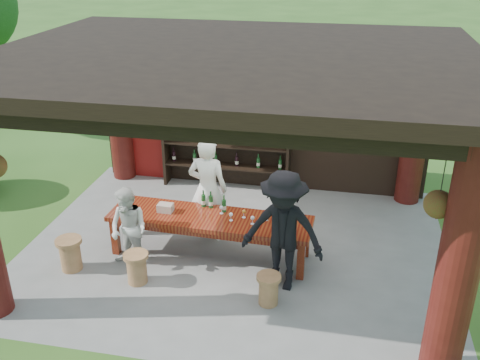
% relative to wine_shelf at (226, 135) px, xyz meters
% --- Properties ---
extents(ground, '(90.00, 90.00, 0.00)m').
position_rel_wine_shelf_xyz_m(ground, '(0.72, -2.45, -1.22)').
color(ground, '#2D5119').
rests_on(ground, ground).
extents(pavilion, '(7.50, 6.00, 3.60)m').
position_rel_wine_shelf_xyz_m(pavilion, '(0.70, -2.02, 0.91)').
color(pavilion, slate).
rests_on(pavilion, ground).
extents(wine_shelf, '(2.77, 0.42, 2.43)m').
position_rel_wine_shelf_xyz_m(wine_shelf, '(0.00, 0.00, 0.00)').
color(wine_shelf, black).
rests_on(wine_shelf, ground).
extents(tasting_table, '(3.51, 1.03, 0.75)m').
position_rel_wine_shelf_xyz_m(tasting_table, '(0.33, -2.75, -0.59)').
color(tasting_table, '#54130C').
rests_on(tasting_table, ground).
extents(stool_near_left, '(0.40, 0.40, 0.53)m').
position_rel_wine_shelf_xyz_m(stool_near_left, '(-0.62, -3.78, -0.94)').
color(stool_near_left, brown).
rests_on(stool_near_left, ground).
extents(stool_near_right, '(0.38, 0.38, 0.50)m').
position_rel_wine_shelf_xyz_m(stool_near_right, '(1.52, -3.90, -0.96)').
color(stool_near_right, brown).
rests_on(stool_near_right, ground).
extents(stool_far_left, '(0.43, 0.43, 0.57)m').
position_rel_wine_shelf_xyz_m(stool_far_left, '(-1.84, -3.64, -0.92)').
color(stool_far_left, brown).
rests_on(stool_far_left, ground).
extents(host, '(0.73, 0.50, 1.95)m').
position_rel_wine_shelf_xyz_m(host, '(0.16, -2.17, -0.25)').
color(host, white).
rests_on(host, ground).
extents(guest_woman, '(0.84, 0.75, 1.43)m').
position_rel_wine_shelf_xyz_m(guest_woman, '(-0.88, -3.36, -0.51)').
color(guest_woman, beige).
rests_on(guest_woman, ground).
extents(guest_man, '(1.36, 0.88, 1.98)m').
position_rel_wine_shelf_xyz_m(guest_man, '(1.65, -3.42, -0.23)').
color(guest_man, black).
rests_on(guest_man, ground).
extents(table_bottles, '(0.48, 0.20, 0.31)m').
position_rel_wine_shelf_xyz_m(table_bottles, '(0.31, -2.45, -0.31)').
color(table_bottles, '#194C1E').
rests_on(table_bottles, tasting_table).
extents(table_glasses, '(1.00, 0.32, 0.15)m').
position_rel_wine_shelf_xyz_m(table_glasses, '(0.99, -2.74, -0.39)').
color(table_glasses, silver).
rests_on(table_glasses, tasting_table).
extents(napkin_basket, '(0.27, 0.19, 0.14)m').
position_rel_wine_shelf_xyz_m(napkin_basket, '(-0.46, -2.72, -0.40)').
color(napkin_basket, '#BF6672').
rests_on(napkin_basket, tasting_table).
extents(shrubs, '(17.18, 8.53, 1.36)m').
position_rel_wine_shelf_xyz_m(shrubs, '(2.34, -1.55, -0.67)').
color(shrubs, '#194C14').
rests_on(shrubs, ground).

